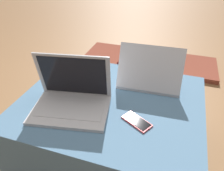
{
  "coord_description": "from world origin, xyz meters",
  "views": [
    {
      "loc": [
        0.29,
        -0.85,
        1.12
      ],
      "look_at": [
        0.0,
        0.02,
        0.51
      ],
      "focal_mm": 35.0,
      "sensor_mm": 36.0,
      "label": 1
    }
  ],
  "objects": [
    {
      "name": "laptop_near",
      "position": [
        -0.16,
        -0.11,
        0.48
      ],
      "size": [
        0.4,
        0.32,
        0.26
      ],
      "rotation": [
        0.0,
        0.0,
        0.19
      ],
      "color": "#B7B7BC",
      "rests_on": "ottoman"
    },
    {
      "name": "backpack",
      "position": [
        0.07,
        0.51,
        0.2
      ],
      "size": [
        0.34,
        0.22,
        0.48
      ],
      "rotation": [
        0.0,
        0.0,
        3.03
      ],
      "color": "#5B1E19",
      "rests_on": "ground_plane"
    },
    {
      "name": "coffee_mug",
      "position": [
        -0.28,
        0.2,
        0.48
      ],
      "size": [
        0.14,
        0.1,
        0.1
      ],
      "color": "white",
      "rests_on": "ottoman"
    },
    {
      "name": "ottoman",
      "position": [
        0.0,
        0.0,
        0.22
      ],
      "size": [
        0.93,
        0.77,
        0.43
      ],
      "color": "#2A3D4E",
      "rests_on": "ground_plane"
    },
    {
      "name": "laptop_far",
      "position": [
        0.16,
        0.22,
        0.48
      ],
      "size": [
        0.36,
        0.26,
        0.24
      ],
      "rotation": [
        0.0,
        0.0,
        3.19
      ],
      "color": "#B7B7BC",
      "rests_on": "ottoman"
    },
    {
      "name": "cell_phone",
      "position": [
        0.16,
        -0.12,
        0.43
      ],
      "size": [
        0.15,
        0.12,
        0.01
      ],
      "rotation": [
        0.0,
        0.0,
        4.2
      ],
      "color": "red",
      "rests_on": "ottoman"
    },
    {
      "name": "ground_plane",
      "position": [
        0.0,
        0.0,
        0.0
      ],
      "size": [
        14.0,
        14.0,
        0.0
      ],
      "primitive_type": "plane",
      "color": "olive"
    },
    {
      "name": "fireplace_hearth",
      "position": [
        0.0,
        1.3,
        0.02
      ],
      "size": [
        1.4,
        0.5,
        0.04
      ],
      "color": "brown",
      "rests_on": "ground_plane"
    }
  ]
}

